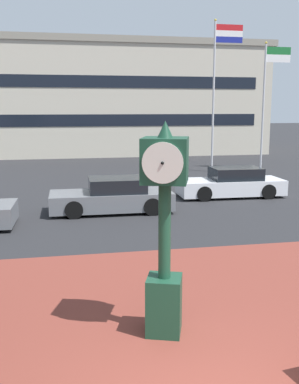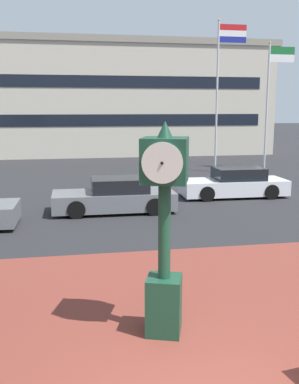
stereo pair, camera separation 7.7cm
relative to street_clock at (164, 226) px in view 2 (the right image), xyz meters
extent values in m
cube|color=brown|center=(0.07, -0.91, -1.90)|extent=(44.00, 10.76, 0.01)
cube|color=#19422D|center=(0.00, 0.00, -1.40)|extent=(0.74, 0.74, 1.01)
cylinder|color=#19422D|center=(0.00, 0.00, -0.08)|extent=(0.21, 0.21, 1.64)
cube|color=#19422D|center=(0.00, 0.00, 1.10)|extent=(0.92, 0.92, 0.73)
cylinder|color=silver|center=(0.12, 0.36, 1.10)|extent=(0.62, 0.23, 0.64)
sphere|color=black|center=(0.13, 0.38, 1.10)|extent=(0.05, 0.05, 0.05)
cylinder|color=silver|center=(-0.12, -0.36, 1.10)|extent=(0.62, 0.23, 0.64)
sphere|color=black|center=(-0.13, -0.38, 1.10)|extent=(0.05, 0.05, 0.05)
cone|color=#19422D|center=(0.00, 0.00, 1.60)|extent=(0.25, 0.25, 0.27)
cube|color=silver|center=(5.51, 11.24, -1.46)|extent=(4.59, 1.80, 0.64)
cube|color=black|center=(5.73, 11.23, -0.90)|extent=(2.13, 1.51, 0.56)
cylinder|color=black|center=(4.08, 10.48, -1.58)|extent=(0.64, 0.23, 0.64)
cylinder|color=black|center=(4.11, 12.06, -1.58)|extent=(0.64, 0.23, 0.64)
cylinder|color=black|center=(6.90, 10.42, -1.58)|extent=(0.64, 0.23, 0.64)
cylinder|color=black|center=(6.94, 12.00, -1.58)|extent=(0.64, 0.23, 0.64)
cube|color=slate|center=(0.09, 9.30, -1.46)|extent=(4.52, 1.81, 0.64)
cube|color=black|center=(0.31, 9.30, -0.90)|extent=(2.09, 1.54, 0.56)
cylinder|color=black|center=(-1.32, 8.49, -1.58)|extent=(0.64, 0.23, 0.64)
cylinder|color=black|center=(-1.30, 10.14, -1.58)|extent=(0.64, 0.23, 0.64)
cylinder|color=black|center=(1.48, 8.47, -1.58)|extent=(0.64, 0.23, 0.64)
cylinder|color=black|center=(1.49, 10.12, -1.58)|extent=(0.64, 0.23, 0.64)
cylinder|color=silver|center=(7.21, 18.80, 2.45)|extent=(0.12, 0.12, 8.70)
sphere|color=gold|center=(7.21, 18.80, 6.86)|extent=(0.14, 0.14, 0.14)
cube|color=red|center=(8.09, 18.80, 6.48)|extent=(1.62, 0.02, 0.34)
cube|color=white|center=(8.09, 18.80, 6.14)|extent=(1.62, 0.02, 0.34)
cube|color=navy|center=(8.09, 18.80, 5.80)|extent=(1.62, 0.02, 0.34)
cylinder|color=silver|center=(10.39, 18.80, 1.86)|extent=(0.12, 0.12, 7.53)
sphere|color=gold|center=(10.39, 18.80, 5.69)|extent=(0.14, 0.14, 0.14)
cube|color=#19662D|center=(11.22, 18.80, 5.26)|extent=(1.54, 0.02, 0.45)
cube|color=white|center=(11.22, 18.80, 4.81)|extent=(1.54, 0.02, 0.45)
cube|color=beige|center=(0.77, 33.43, 2.41)|extent=(28.82, 11.65, 8.63)
cube|color=gray|center=(0.77, 33.43, 6.98)|extent=(29.39, 11.88, 0.50)
cube|color=black|center=(0.77, 27.59, 0.97)|extent=(25.94, 0.04, 0.90)
cube|color=black|center=(0.77, 27.59, 3.85)|extent=(25.94, 0.04, 0.90)
camera|label=1|loc=(-1.61, -7.03, 1.94)|focal=41.98mm
camera|label=2|loc=(-1.54, -7.05, 1.94)|focal=41.98mm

